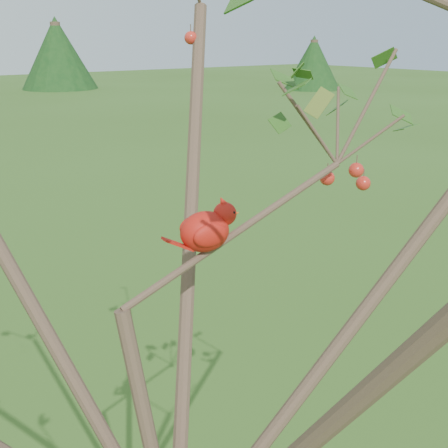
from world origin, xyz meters
The scene contains 2 objects.
crabapple_tree centered at (0.03, -0.02, 2.12)m, with size 2.35×2.05×2.95m.
cardinal centered at (0.16, 0.08, 2.10)m, with size 0.19×0.11×0.14m.
Camera 1 is at (-0.53, -0.90, 2.51)m, focal length 45.00 mm.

